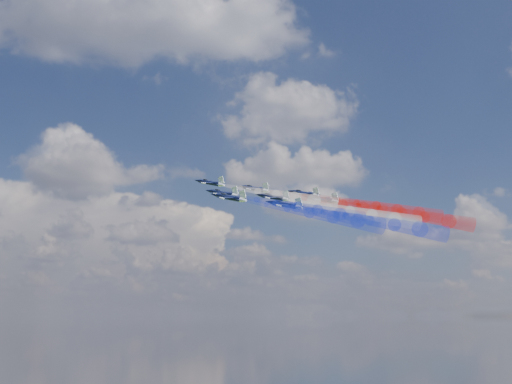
{
  "coord_description": "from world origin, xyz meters",
  "views": [
    {
      "loc": [
        -35.67,
        -182.97,
        128.13
      ],
      "look_at": [
        -20.76,
        -3.5,
        165.46
      ],
      "focal_mm": 42.17,
      "sensor_mm": 36.0,
      "label": 1
    }
  ],
  "objects": [
    {
      "name": "jet_outer_right",
      "position": [
        -4.17,
        6.89,
        167.38
      ],
      "size": [
        16.59,
        16.24,
        8.66
      ],
      "primitive_type": null,
      "rotation": [
        0.26,
        -0.21,
        0.86
      ],
      "color": "black"
    },
    {
      "name": "jet_center_third",
      "position": [
        -15.81,
        -7.03,
        163.18
      ],
      "size": [
        16.59,
        16.24,
        8.66
      ],
      "primitive_type": null,
      "rotation": [
        0.26,
        -0.21,
        0.86
      ],
      "color": "black"
    },
    {
      "name": "jet_lead",
      "position": [
        -34.68,
        7.67,
        170.56
      ],
      "size": [
        16.59,
        16.24,
        8.66
      ],
      "primitive_type": null,
      "rotation": [
        0.26,
        -0.21,
        0.86
      ],
      "color": "black"
    },
    {
      "name": "trail_lead",
      "position": [
        -15.07,
        -7.33,
        164.08
      ],
      "size": [
        33.5,
        27.89,
        15.03
      ],
      "primitive_type": null,
      "rotation": [
        0.26,
        -0.21,
        0.86
      ],
      "color": "white"
    },
    {
      "name": "jet_inner_right",
      "position": [
        -20.35,
        7.55,
        168.82
      ],
      "size": [
        16.59,
        16.24,
        8.66
      ],
      "primitive_type": null,
      "rotation": [
        0.26,
        -0.21,
        0.86
      ],
      "color": "black"
    },
    {
      "name": "trail_center_third",
      "position": [
        3.79,
        -22.02,
        156.69
      ],
      "size": [
        33.5,
        27.89,
        15.03
      ],
      "primitive_type": null,
      "rotation": [
        0.26,
        -0.21,
        0.86
      ],
      "color": "white"
    },
    {
      "name": "trail_inner_left",
      "position": [
        -11.37,
        -23.19,
        157.42
      ],
      "size": [
        33.5,
        27.89,
        15.03
      ],
      "primitive_type": null,
      "rotation": [
        0.26,
        -0.21,
        0.86
      ],
      "color": "#1829CF"
    },
    {
      "name": "jet_outer_left",
      "position": [
        -29.44,
        -20.27,
        160.27
      ],
      "size": [
        16.59,
        16.24,
        8.66
      ],
      "primitive_type": null,
      "rotation": [
        0.26,
        -0.21,
        0.86
      ],
      "color": "black"
    },
    {
      "name": "jet_inner_left",
      "position": [
        -30.97,
        -8.19,
        163.9
      ],
      "size": [
        16.59,
        16.24,
        8.66
      ],
      "primitive_type": null,
      "rotation": [
        0.26,
        -0.21,
        0.86
      ],
      "color": "black"
    },
    {
      "name": "trail_rear_right",
      "position": [
        18.64,
        -21.42,
        156.5
      ],
      "size": [
        33.5,
        27.89,
        15.03
      ],
      "primitive_type": null,
      "rotation": [
        0.26,
        -0.21,
        0.86
      ],
      "color": "red"
    },
    {
      "name": "trail_rear_left",
      "position": [
        5.6,
        -35.04,
        152.04
      ],
      "size": [
        33.5,
        27.89,
        15.03
      ],
      "primitive_type": null,
      "rotation": [
        0.26,
        -0.21,
        0.86
      ],
      "color": "#1829CF"
    },
    {
      "name": "trail_outer_left",
      "position": [
        -9.84,
        -35.26,
        153.78
      ],
      "size": [
        33.5,
        27.89,
        15.03
      ],
      "primitive_type": null,
      "rotation": [
        0.26,
        -0.21,
        0.86
      ],
      "color": "#1829CF"
    },
    {
      "name": "jet_rear_left",
      "position": [
        -14.01,
        -20.04,
        158.52
      ],
      "size": [
        16.59,
        16.24,
        8.66
      ],
      "primitive_type": null,
      "rotation": [
        0.26,
        -0.21,
        0.86
      ],
      "color": "black"
    },
    {
      "name": "jet_rear_right",
      "position": [
        -0.97,
        -6.42,
        162.98
      ],
      "size": [
        16.59,
        16.24,
        8.66
      ],
      "primitive_type": null,
      "rotation": [
        0.26,
        -0.21,
        0.86
      ],
      "color": "black"
    },
    {
      "name": "trail_outer_right",
      "position": [
        15.44,
        -8.1,
        160.9
      ],
      "size": [
        33.5,
        27.89,
        15.03
      ],
      "primitive_type": null,
      "rotation": [
        0.26,
        -0.21,
        0.86
      ],
      "color": "red"
    },
    {
      "name": "trail_inner_right",
      "position": [
        -0.74,
        -7.44,
        162.33
      ],
      "size": [
        33.5,
        27.89,
        15.03
      ],
      "primitive_type": null,
      "rotation": [
        0.26,
        -0.21,
        0.86
      ],
      "color": "red"
    }
  ]
}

